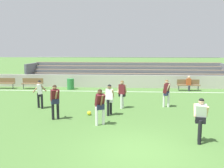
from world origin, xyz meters
The scene contains 17 objects.
ground_plane centered at (0.00, 0.00, 0.00)m, with size 160.00×160.00×0.00m, color #477033.
field_line_sideline centered at (0.00, 11.37, 0.00)m, with size 44.00×0.12×0.01m, color white.
sideline_wall centered at (0.00, 13.32, 0.56)m, with size 48.00×0.16×1.11m, color #BCB7AD.
bleacher_stand centered at (-0.56, 16.09, 1.05)m, with size 19.13×3.60×2.52m.
bench_near_bin centered at (-8.52, 12.24, 0.55)m, with size 1.80×0.40×0.90m.
bench_centre_sideline centered at (-11.00, 12.24, 0.55)m, with size 1.80×0.40×0.90m.
bench_far_left centered at (4.53, 12.24, 0.55)m, with size 1.80×0.40×0.90m.
trash_bin centered at (-5.22, 12.17, 0.45)m, with size 0.58×0.58×0.90m, color #2D7F3D.
spectator_seated centered at (4.53, 12.13, 0.70)m, with size 0.36×0.42×1.21m.
player_white_challenging centered at (-1.33, 4.41, 0.96)m, with size 0.50×0.48×1.62m.
player_dark_wide_right centered at (-3.90, 3.49, 1.02)m, with size 0.49×0.65×1.71m.
player_white_on_ball centered at (-5.45, 5.63, 0.97)m, with size 0.71×0.46×1.63m.
player_dark_trailing_run centered at (1.87, 6.40, 0.97)m, with size 0.46×0.60×1.63m.
player_dark_deep_cover centered at (-0.72, 5.98, 0.96)m, with size 0.56×0.41×1.62m.
player_dark_dropping_back centered at (-1.63, 2.77, 0.98)m, with size 0.52×0.65×1.65m.
player_white_wide_left centered at (2.28, 0.94, 1.00)m, with size 0.53×0.55×1.67m.
soccer_ball centered at (-2.39, 4.35, 0.11)m, with size 0.22×0.22×0.22m, color yellow.
Camera 1 is at (-0.37, -7.91, 3.48)m, focal length 39.29 mm.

